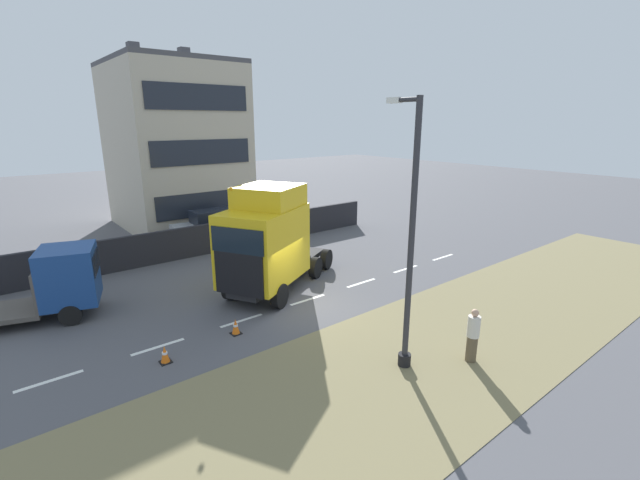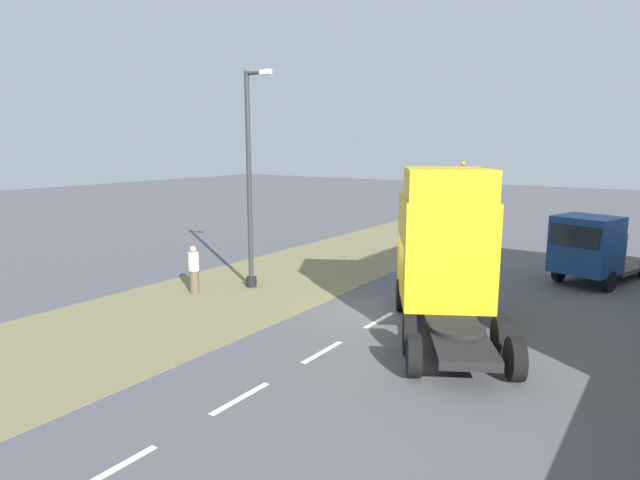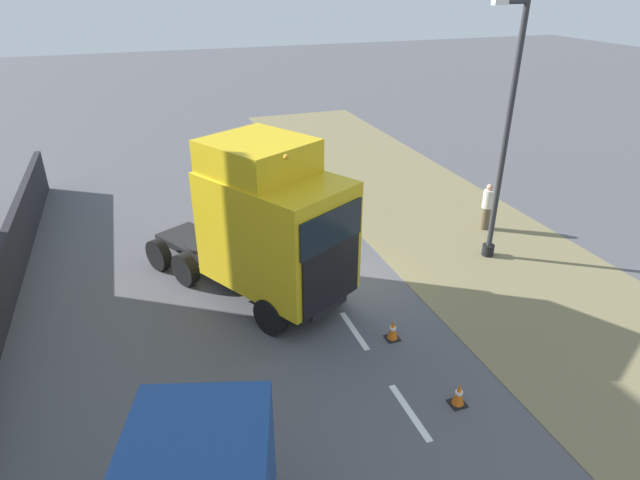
{
  "view_description": "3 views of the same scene",
  "coord_description": "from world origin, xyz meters",
  "px_view_note": "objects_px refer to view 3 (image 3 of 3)",
  "views": [
    {
      "loc": [
        -13.68,
        9.54,
        7.43
      ],
      "look_at": [
        -0.44,
        -1.03,
        2.72
      ],
      "focal_mm": 24.0,
      "sensor_mm": 36.0,
      "label": 1
    },
    {
      "loc": [
        7.6,
        -15.1,
        5.49
      ],
      "look_at": [
        -2.42,
        -0.49,
        2.3
      ],
      "focal_mm": 30.0,
      "sensor_mm": 36.0,
      "label": 2
    },
    {
      "loc": [
        4.82,
        13.42,
        8.69
      ],
      "look_at": [
        0.09,
        -0.03,
        1.58
      ],
      "focal_mm": 30.0,
      "sensor_mm": 36.0,
      "label": 3
    }
  ],
  "objects_px": {
    "lorry_cab": "(269,225)",
    "traffic_cone_trailing": "(459,394)",
    "pedestrian": "(487,207)",
    "lamp_post": "(502,152)",
    "traffic_cone_lead": "(393,330)"
  },
  "relations": [
    {
      "from": "lorry_cab",
      "to": "traffic_cone_trailing",
      "type": "height_order",
      "value": "lorry_cab"
    },
    {
      "from": "pedestrian",
      "to": "traffic_cone_trailing",
      "type": "height_order",
      "value": "pedestrian"
    },
    {
      "from": "lorry_cab",
      "to": "lamp_post",
      "type": "relative_size",
      "value": 0.9
    },
    {
      "from": "pedestrian",
      "to": "lorry_cab",
      "type": "bearing_deg",
      "value": 13.18
    },
    {
      "from": "lamp_post",
      "to": "traffic_cone_trailing",
      "type": "distance_m",
      "value": 8.29
    },
    {
      "from": "lorry_cab",
      "to": "traffic_cone_lead",
      "type": "distance_m",
      "value": 4.42
    },
    {
      "from": "pedestrian",
      "to": "traffic_cone_lead",
      "type": "relative_size",
      "value": 3.1
    },
    {
      "from": "lamp_post",
      "to": "traffic_cone_lead",
      "type": "relative_size",
      "value": 13.98
    },
    {
      "from": "lamp_post",
      "to": "traffic_cone_lead",
      "type": "distance_m",
      "value": 6.92
    },
    {
      "from": "traffic_cone_lead",
      "to": "traffic_cone_trailing",
      "type": "bearing_deg",
      "value": 96.66
    },
    {
      "from": "lamp_post",
      "to": "lorry_cab",
      "type": "bearing_deg",
      "value": 1.52
    },
    {
      "from": "lamp_post",
      "to": "traffic_cone_trailing",
      "type": "xyz_separation_m",
      "value": [
        4.82,
        5.83,
        -3.4
      ]
    },
    {
      "from": "lorry_cab",
      "to": "traffic_cone_trailing",
      "type": "distance_m",
      "value": 6.64
    },
    {
      "from": "traffic_cone_lead",
      "to": "traffic_cone_trailing",
      "type": "distance_m",
      "value": 2.68
    },
    {
      "from": "lorry_cab",
      "to": "pedestrian",
      "type": "bearing_deg",
      "value": 164.04
    }
  ]
}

